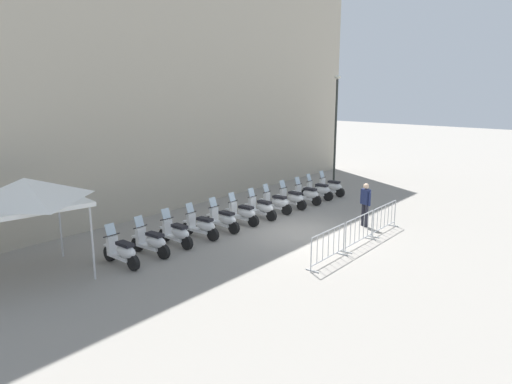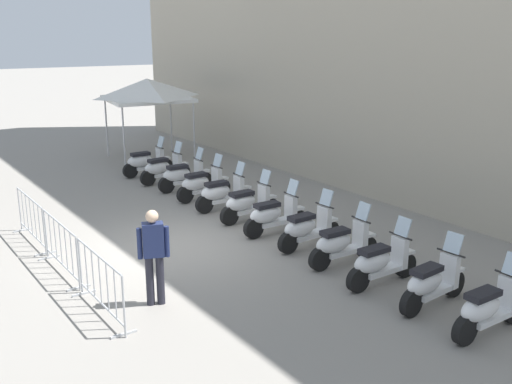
{
  "view_description": "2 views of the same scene",
  "coord_description": "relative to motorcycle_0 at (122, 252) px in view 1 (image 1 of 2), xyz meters",
  "views": [
    {
      "loc": [
        -12.33,
        -10.98,
        5.14
      ],
      "look_at": [
        0.03,
        2.5,
        1.16
      ],
      "focal_mm": 31.71,
      "sensor_mm": 36.0,
      "label": 1
    },
    {
      "loc": [
        11.84,
        -3.88,
        4.75
      ],
      "look_at": [
        -0.02,
        2.05,
        1.01
      ],
      "focal_mm": 41.81,
      "sensor_mm": 36.0,
      "label": 2
    }
  ],
  "objects": [
    {
      "name": "motorcycle_0",
      "position": [
        0.0,
        0.0,
        0.0
      ],
      "size": [
        0.61,
        1.72,
        1.24
      ],
      "color": "black",
      "rests_on": "ground"
    },
    {
      "name": "motorcycle_2",
      "position": [
        2.24,
        0.47,
        0.0
      ],
      "size": [
        0.57,
        1.73,
        1.24
      ],
      "color": "black",
      "rests_on": "ground"
    },
    {
      "name": "building_facade",
      "position": [
        5.44,
        6.14,
        6.89
      ],
      "size": [
        28.05,
        6.48,
        14.69
      ],
      "primitive_type": "cube",
      "rotation": [
        0.0,
        0.0,
        0.15
      ],
      "color": "#B2A893",
      "rests_on": "ground"
    },
    {
      "name": "officer_near_row_end",
      "position": [
        9.04,
        -2.5,
        0.53
      ],
      "size": [
        0.3,
        0.54,
        1.73
      ],
      "color": "#23232D",
      "rests_on": "ground"
    },
    {
      "name": "motorcycle_1",
      "position": [
        1.13,
        0.22,
        0.0
      ],
      "size": [
        0.69,
        1.71,
        1.24
      ],
      "color": "black",
      "rests_on": "ground"
    },
    {
      "name": "barrier_segment_0",
      "position": [
        4.83,
        -4.05,
        0.07
      ],
      "size": [
        2.0,
        0.71,
        1.07
      ],
      "color": "#B2B5B7",
      "rests_on": "ground"
    },
    {
      "name": "motorcycle_10",
      "position": [
        11.3,
        1.72,
        0.0
      ],
      "size": [
        0.7,
        1.71,
        1.24
      ],
      "color": "black",
      "rests_on": "ground"
    },
    {
      "name": "motorcycle_3",
      "position": [
        3.38,
        0.6,
        0.0
      ],
      "size": [
        0.68,
        1.71,
        1.24
      ],
      "color": "black",
      "rests_on": "ground"
    },
    {
      "name": "motorcycle_9",
      "position": [
        10.17,
        1.49,
        0.0
      ],
      "size": [
        0.6,
        1.72,
        1.24
      ],
      "color": "black",
      "rests_on": "ground"
    },
    {
      "name": "barrier_segment_1",
      "position": [
        6.91,
        -3.74,
        0.07
      ],
      "size": [
        2.0,
        0.71,
        1.07
      ],
      "color": "#B2B5B7",
      "rests_on": "ground"
    },
    {
      "name": "barrier_segment_2",
      "position": [
        8.98,
        -3.43,
        0.07
      ],
      "size": [
        2.0,
        0.71,
        1.07
      ],
      "color": "#B2B5B7",
      "rests_on": "ground"
    },
    {
      "name": "motorcycle_7",
      "position": [
        7.9,
        1.29,
        0.0
      ],
      "size": [
        0.67,
        1.72,
        1.24
      ],
      "color": "black",
      "rests_on": "ground"
    },
    {
      "name": "motorcycle_4",
      "position": [
        4.51,
        0.74,
        0.0
      ],
      "size": [
        0.59,
        1.72,
        1.24
      ],
      "color": "black",
      "rests_on": "ground"
    },
    {
      "name": "motorcycle_11",
      "position": [
        12.43,
        1.84,
        0.0
      ],
      "size": [
        0.61,
        1.72,
        1.24
      ],
      "color": "black",
      "rests_on": "ground"
    },
    {
      "name": "motorcycle_8",
      "position": [
        9.03,
        1.4,
        0.0
      ],
      "size": [
        0.58,
        1.73,
        1.24
      ],
      "color": "black",
      "rests_on": "ground"
    },
    {
      "name": "ground_plane",
      "position": [
        6.55,
        -1.33,
        -0.45
      ],
      "size": [
        120.0,
        120.0,
        0.0
      ],
      "primitive_type": "plane",
      "color": "gray"
    },
    {
      "name": "street_lamp",
      "position": [
        14.34,
        3.15,
        3.22
      ],
      "size": [
        0.36,
        0.36,
        6.13
      ],
      "color": "#2D332D",
      "rests_on": "ground"
    },
    {
      "name": "motorcycle_6",
      "position": [
        6.77,
        1.04,
        0.0
      ],
      "size": [
        0.59,
        1.72,
        1.24
      ],
      "color": "black",
      "rests_on": "ground"
    },
    {
      "name": "motorcycle_5",
      "position": [
        5.64,
        0.93,
        0.0
      ],
      "size": [
        0.65,
        1.72,
        1.24
      ],
      "color": "black",
      "rests_on": "ground"
    },
    {
      "name": "canopy_tent",
      "position": [
        -2.29,
        0.85,
        2.06
      ],
      "size": [
        2.76,
        2.76,
        2.91
      ],
      "color": "silver",
      "rests_on": "ground"
    }
  ]
}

